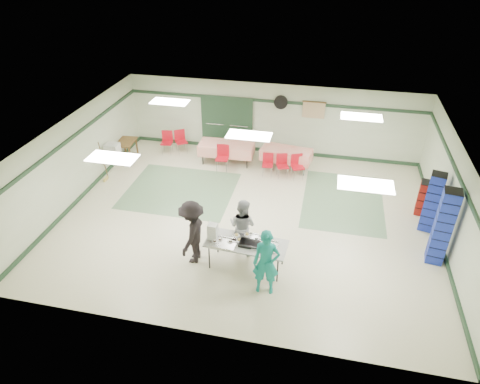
% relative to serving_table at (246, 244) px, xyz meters
% --- Properties ---
extents(floor, '(11.00, 11.00, 0.00)m').
position_rel_serving_table_xyz_m(floor, '(-0.39, 2.19, -0.72)').
color(floor, beige).
rests_on(floor, ground).
extents(ceiling, '(11.00, 11.00, 0.00)m').
position_rel_serving_table_xyz_m(ceiling, '(-0.39, 2.19, 1.98)').
color(ceiling, silver).
rests_on(ceiling, wall_back).
extents(wall_back, '(11.00, 0.00, 11.00)m').
position_rel_serving_table_xyz_m(wall_back, '(-0.39, 6.69, 0.63)').
color(wall_back, beige).
rests_on(wall_back, floor).
extents(wall_front, '(11.00, 0.00, 11.00)m').
position_rel_serving_table_xyz_m(wall_front, '(-0.39, -2.31, 0.63)').
color(wall_front, beige).
rests_on(wall_front, floor).
extents(wall_left, '(0.00, 9.00, 9.00)m').
position_rel_serving_table_xyz_m(wall_left, '(-5.89, 2.19, 0.63)').
color(wall_left, beige).
rests_on(wall_left, floor).
extents(wall_right, '(0.00, 9.00, 9.00)m').
position_rel_serving_table_xyz_m(wall_right, '(5.11, 2.19, 0.63)').
color(wall_right, beige).
rests_on(wall_right, floor).
extents(trim_back, '(11.00, 0.06, 0.10)m').
position_rel_serving_table_xyz_m(trim_back, '(-0.39, 6.66, 1.33)').
color(trim_back, '#1F3924').
rests_on(trim_back, wall_back).
extents(baseboard_back, '(11.00, 0.06, 0.12)m').
position_rel_serving_table_xyz_m(baseboard_back, '(-0.39, 6.66, -0.66)').
color(baseboard_back, '#1F3924').
rests_on(baseboard_back, floor).
extents(trim_left, '(0.06, 9.00, 0.10)m').
position_rel_serving_table_xyz_m(trim_left, '(-5.86, 2.19, 1.33)').
color(trim_left, '#1F3924').
rests_on(trim_left, wall_back).
extents(baseboard_left, '(0.06, 9.00, 0.12)m').
position_rel_serving_table_xyz_m(baseboard_left, '(-5.86, 2.19, -0.66)').
color(baseboard_left, '#1F3924').
rests_on(baseboard_left, floor).
extents(trim_right, '(0.06, 9.00, 0.10)m').
position_rel_serving_table_xyz_m(trim_right, '(5.08, 2.19, 1.33)').
color(trim_right, '#1F3924').
rests_on(trim_right, wall_back).
extents(baseboard_right, '(0.06, 9.00, 0.12)m').
position_rel_serving_table_xyz_m(baseboard_right, '(5.08, 2.19, -0.66)').
color(baseboard_right, '#1F3924').
rests_on(baseboard_right, floor).
extents(green_patch_a, '(3.50, 3.00, 0.01)m').
position_rel_serving_table_xyz_m(green_patch_a, '(-2.89, 3.19, -0.72)').
color(green_patch_a, gray).
rests_on(green_patch_a, floor).
extents(green_patch_b, '(2.50, 3.50, 0.01)m').
position_rel_serving_table_xyz_m(green_patch_b, '(2.41, 3.69, -0.72)').
color(green_patch_b, gray).
rests_on(green_patch_b, floor).
extents(double_door_left, '(0.90, 0.06, 2.10)m').
position_rel_serving_table_xyz_m(double_door_left, '(-2.59, 6.63, 0.33)').
color(double_door_left, gray).
rests_on(double_door_left, floor).
extents(double_door_right, '(0.90, 0.06, 2.10)m').
position_rel_serving_table_xyz_m(double_door_right, '(-1.64, 6.63, 0.33)').
color(double_door_right, gray).
rests_on(double_door_right, floor).
extents(door_frame, '(2.00, 0.03, 2.15)m').
position_rel_serving_table_xyz_m(door_frame, '(-2.12, 6.61, 0.33)').
color(door_frame, '#1F3924').
rests_on(door_frame, floor).
extents(wall_fan, '(0.50, 0.10, 0.50)m').
position_rel_serving_table_xyz_m(wall_fan, '(-0.09, 6.63, 1.33)').
color(wall_fan, black).
rests_on(wall_fan, wall_back).
extents(scroll_banner, '(0.80, 0.02, 0.60)m').
position_rel_serving_table_xyz_m(scroll_banner, '(1.11, 6.63, 1.13)').
color(scroll_banner, tan).
rests_on(scroll_banner, wall_back).
extents(serving_table, '(2.09, 0.96, 0.76)m').
position_rel_serving_table_xyz_m(serving_table, '(0.00, 0.00, 0.00)').
color(serving_table, '#A0A09C').
rests_on(serving_table, floor).
extents(sheet_tray_right, '(0.64, 0.50, 0.02)m').
position_rel_serving_table_xyz_m(sheet_tray_right, '(0.48, -0.03, 0.05)').
color(sheet_tray_right, silver).
rests_on(sheet_tray_right, serving_table).
extents(sheet_tray_mid, '(0.66, 0.52, 0.02)m').
position_rel_serving_table_xyz_m(sheet_tray_mid, '(-0.07, 0.16, 0.05)').
color(sheet_tray_mid, silver).
rests_on(sheet_tray_mid, serving_table).
extents(sheet_tray_left, '(0.65, 0.51, 0.02)m').
position_rel_serving_table_xyz_m(sheet_tray_left, '(-0.55, -0.15, 0.05)').
color(sheet_tray_left, silver).
rests_on(sheet_tray_left, serving_table).
extents(baking_pan, '(0.54, 0.36, 0.08)m').
position_rel_serving_table_xyz_m(baking_pan, '(0.10, -0.06, 0.08)').
color(baking_pan, black).
rests_on(baking_pan, serving_table).
extents(foam_box_stack, '(0.25, 0.23, 0.43)m').
position_rel_serving_table_xyz_m(foam_box_stack, '(-0.86, 0.01, 0.26)').
color(foam_box_stack, white).
rests_on(foam_box_stack, serving_table).
extents(volunteer_teal, '(0.66, 0.46, 1.72)m').
position_rel_serving_table_xyz_m(volunteer_teal, '(0.62, -0.74, 0.14)').
color(volunteer_teal, '#12827A').
rests_on(volunteer_teal, floor).
extents(volunteer_grey, '(0.92, 0.81, 1.58)m').
position_rel_serving_table_xyz_m(volunteer_grey, '(-0.24, 0.63, 0.07)').
color(volunteer_grey, '#929398').
rests_on(volunteer_grey, floor).
extents(volunteer_dark, '(0.70, 1.17, 1.78)m').
position_rel_serving_table_xyz_m(volunteer_dark, '(-1.39, -0.03, 0.17)').
color(volunteer_dark, black).
rests_on(volunteer_dark, floor).
extents(dining_table_a, '(1.88, 1.04, 0.77)m').
position_rel_serving_table_xyz_m(dining_table_a, '(0.34, 5.47, -0.15)').
color(dining_table_a, red).
rests_on(dining_table_a, floor).
extents(dining_table_b, '(2.00, 0.94, 0.77)m').
position_rel_serving_table_xyz_m(dining_table_b, '(-1.86, 5.47, -0.15)').
color(dining_table_b, red).
rests_on(dining_table_b, floor).
extents(chair_a, '(0.49, 0.49, 0.83)m').
position_rel_serving_table_xyz_m(chair_a, '(0.27, 4.89, -0.21)').
color(chair_a, '#B30E19').
rests_on(chair_a, floor).
extents(chair_b, '(0.40, 0.40, 0.79)m').
position_rel_serving_table_xyz_m(chair_b, '(-0.24, 4.89, -0.24)').
color(chair_b, '#B30E19').
rests_on(chair_b, floor).
extents(chair_c, '(0.53, 0.53, 0.87)m').
position_rel_serving_table_xyz_m(chair_c, '(0.78, 4.89, -0.19)').
color(chair_c, '#B30E19').
rests_on(chair_c, floor).
extents(chair_d, '(0.46, 0.46, 0.94)m').
position_rel_serving_table_xyz_m(chair_d, '(-1.86, 4.91, -0.14)').
color(chair_d, '#B30E19').
rests_on(chair_d, floor).
extents(chair_loose_a, '(0.57, 0.57, 0.89)m').
position_rel_serving_table_xyz_m(chair_loose_a, '(-3.80, 5.94, -0.18)').
color(chair_loose_a, '#B30E19').
rests_on(chair_loose_a, floor).
extents(chair_loose_b, '(0.46, 0.46, 0.88)m').
position_rel_serving_table_xyz_m(chair_loose_b, '(-4.27, 5.75, -0.18)').
color(chair_loose_b, '#B30E19').
rests_on(chair_loose_b, floor).
extents(crate_stack_blue_a, '(0.49, 0.49, 1.81)m').
position_rel_serving_table_xyz_m(crate_stack_blue_a, '(4.76, 2.70, 0.19)').
color(crate_stack_blue_a, '#1A3AA1').
rests_on(crate_stack_blue_a, floor).
extents(crate_stack_red, '(0.49, 0.49, 1.09)m').
position_rel_serving_table_xyz_m(crate_stack_red, '(4.76, 3.50, -0.17)').
color(crate_stack_red, maroon).
rests_on(crate_stack_red, floor).
extents(crate_stack_blue_b, '(0.47, 0.47, 2.16)m').
position_rel_serving_table_xyz_m(crate_stack_blue_b, '(4.76, 1.27, 0.36)').
color(crate_stack_blue_b, '#1A3AA1').
rests_on(crate_stack_blue_b, floor).
extents(printer_table, '(0.68, 0.97, 0.74)m').
position_rel_serving_table_xyz_m(printer_table, '(-5.54, 4.90, -0.08)').
color(printer_table, brown).
rests_on(printer_table, floor).
extents(office_printer, '(0.46, 0.41, 0.36)m').
position_rel_serving_table_xyz_m(office_printer, '(-5.54, 3.88, 0.21)').
color(office_printer, beige).
rests_on(office_printer, printer_table).
extents(broom, '(0.04, 0.23, 1.45)m').
position_rel_serving_table_xyz_m(broom, '(-5.62, 3.31, 0.04)').
color(broom, brown).
rests_on(broom, floor).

